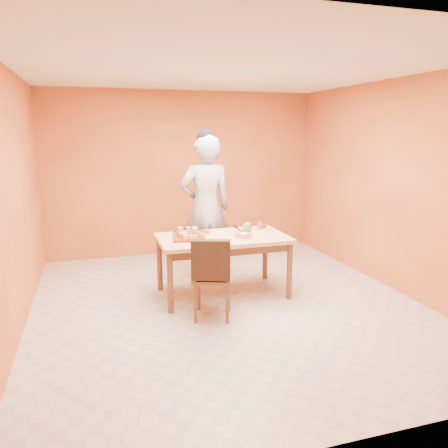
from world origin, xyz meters
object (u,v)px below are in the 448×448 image
object	(u,v)px
person	(206,208)
dining_chair	(213,276)
red_dinner_plate	(202,232)
egg_ornament	(247,228)
magenta_glass	(260,225)
sponge_cake	(243,235)
pastry_platter	(189,238)
dining_table	(223,244)
checker_tin	(263,226)

from	to	relation	value
person	dining_chair	bearing A→B (deg)	77.60
dining_chair	red_dinner_plate	world-z (taller)	dining_chair
egg_ornament	magenta_glass	bearing A→B (deg)	44.18
dining_chair	magenta_glass	distance (m)	1.34
dining_chair	egg_ornament	world-z (taller)	dining_chair
sponge_cake	pastry_platter	bearing A→B (deg)	166.07
dining_table	red_dinner_plate	distance (m)	0.36
red_dinner_plate	egg_ornament	size ratio (longest dim) A/B	1.45
magenta_glass	dining_table	bearing A→B (deg)	-156.40
person	checker_tin	bearing A→B (deg)	150.01
person	egg_ornament	world-z (taller)	person
dining_table	checker_tin	distance (m)	0.77
pastry_platter	checker_tin	size ratio (longest dim) A/B	3.87
dining_table	dining_chair	distance (m)	0.75
person	magenta_glass	bearing A→B (deg)	141.68
person	sponge_cake	distance (m)	0.97
sponge_cake	egg_ornament	world-z (taller)	egg_ornament
pastry_platter	egg_ornament	world-z (taller)	egg_ornament
dining_table	checker_tin	size ratio (longest dim) A/B	16.44
dining_table	red_dinner_plate	size ratio (longest dim) A/B	7.35
magenta_glass	sponge_cake	bearing A→B (deg)	-131.87
dining_table	checker_tin	xyz separation A→B (m)	(0.68, 0.35, 0.11)
dining_chair	magenta_glass	bearing A→B (deg)	65.13
egg_ornament	dining_chair	bearing A→B (deg)	-129.89
sponge_cake	magenta_glass	world-z (taller)	magenta_glass
egg_ornament	checker_tin	world-z (taller)	egg_ornament
egg_ornament	sponge_cake	bearing A→B (deg)	-117.93
red_dinner_plate	person	bearing A→B (deg)	68.92
red_dinner_plate	egg_ornament	xyz separation A→B (m)	(0.54, -0.25, 0.07)
person	egg_ornament	distance (m)	0.81
dining_chair	checker_tin	distance (m)	1.44
dining_chair	sponge_cake	distance (m)	0.78
dining_table	egg_ornament	bearing A→B (deg)	5.70
person	pastry_platter	distance (m)	0.89
dining_chair	sponge_cake	bearing A→B (deg)	62.78
dining_chair	pastry_platter	world-z (taller)	dining_chair
dining_chair	egg_ornament	xyz separation A→B (m)	(0.65, 0.69, 0.35)
person	pastry_platter	xyz separation A→B (m)	(-0.41, -0.75, -0.23)
dining_chair	person	bearing A→B (deg)	98.28
pastry_platter	red_dinner_plate	distance (m)	0.38
red_dinner_plate	egg_ornament	world-z (taller)	egg_ornament
checker_tin	sponge_cake	bearing A→B (deg)	-131.88
red_dinner_plate	dining_table	bearing A→B (deg)	-54.96
dining_chair	checker_tin	size ratio (longest dim) A/B	9.63
dining_table	pastry_platter	xyz separation A→B (m)	(-0.43, -0.01, 0.11)
dining_table	person	xyz separation A→B (m)	(-0.02, 0.74, 0.33)
pastry_platter	egg_ornament	distance (m)	0.78
pastry_platter	magenta_glass	distance (m)	1.07
pastry_platter	dining_table	bearing A→B (deg)	1.21
red_dinner_plate	checker_tin	world-z (taller)	checker_tin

